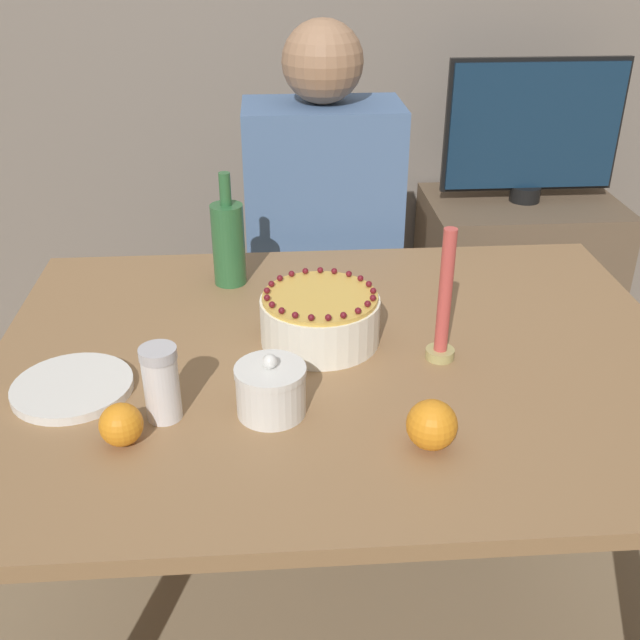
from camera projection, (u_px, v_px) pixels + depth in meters
ground_plane at (336, 630)px, 1.75m from camera, size 12.00×12.00×0.00m
dining_table at (340, 406)px, 1.45m from camera, size 1.29×0.97×0.75m
cake at (320, 318)px, 1.41m from camera, size 0.23×0.23×0.11m
sugar_bowl at (271, 390)px, 1.20m from camera, size 0.12×0.12×0.11m
sugar_shaker at (161, 383)px, 1.18m from camera, size 0.06×0.06×0.13m
plate_stack at (73, 387)px, 1.28m from camera, size 0.20×0.20×0.02m
candle at (444, 309)px, 1.33m from camera, size 0.05×0.05×0.25m
bottle at (228, 242)px, 1.61m from camera, size 0.07×0.07×0.25m
orange_fruit_0 at (121, 425)px, 1.14m from camera, size 0.07×0.07×0.07m
orange_fruit_1 at (432, 425)px, 1.13m from camera, size 0.08×0.08×0.08m
person_man_blue_shirt at (322, 290)px, 2.09m from camera, size 0.40×0.34×1.26m
side_cabinet at (512, 286)px, 2.64m from camera, size 0.64×0.43×0.63m
tv_monitor at (533, 129)px, 2.38m from camera, size 0.57×0.10×0.46m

